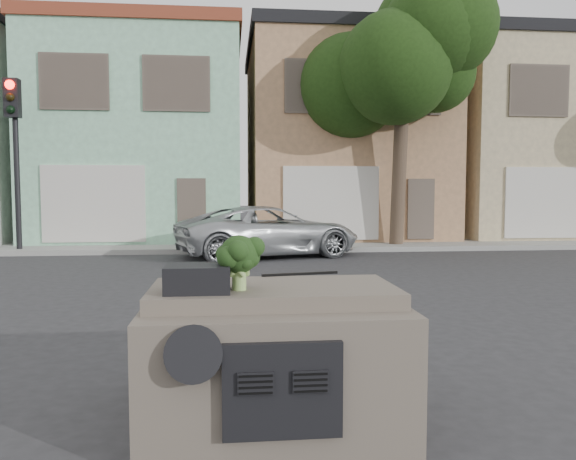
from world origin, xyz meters
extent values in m
plane|color=#303033|center=(0.00, 0.00, 0.00)|extent=(120.00, 120.00, 0.00)
cube|color=gray|center=(0.00, 10.50, 0.07)|extent=(40.00, 3.00, 0.15)
cube|color=#97D8AF|center=(-3.50, 14.50, 3.77)|extent=(7.20, 8.20, 7.55)
cube|color=tan|center=(4.00, 14.50, 3.77)|extent=(7.20, 8.20, 7.55)
cube|color=#C5B288|center=(11.50, 14.50, 3.77)|extent=(7.20, 8.20, 7.55)
imported|color=#B6BABE|center=(0.76, 8.19, 0.00)|extent=(5.64, 3.86, 1.43)
cube|color=black|center=(-6.50, 9.50, 2.55)|extent=(0.40, 0.40, 5.10)
cube|color=#1B360F|center=(5.00, 9.80, 4.25)|extent=(4.40, 4.00, 8.50)
cube|color=#655A4F|center=(0.00, -3.00, 0.56)|extent=(2.00, 1.80, 1.12)
cube|color=black|center=(-0.58, -3.35, 1.22)|extent=(0.48, 0.38, 0.20)
cube|color=black|center=(0.28, -2.62, 1.13)|extent=(0.69, 0.15, 0.02)
cube|color=black|center=(-0.27, -3.31, 1.33)|extent=(0.45, 0.45, 0.43)
camera|label=1|loc=(-0.34, -7.53, 1.88)|focal=35.00mm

